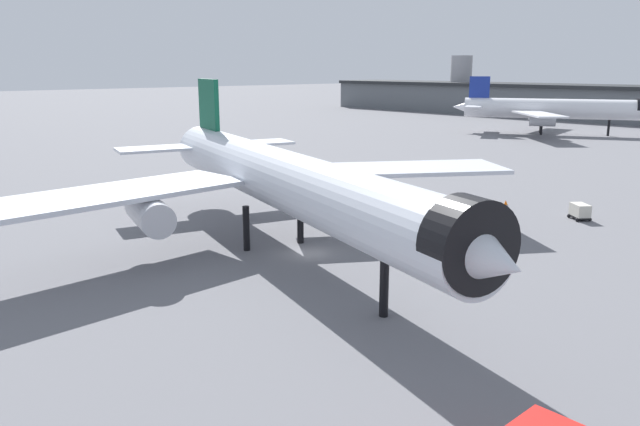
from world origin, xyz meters
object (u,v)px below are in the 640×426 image
at_px(airliner_far_taxiway, 550,109).
at_px(baggage_cart_trailing, 580,211).
at_px(airliner_near_gate, 282,180).
at_px(traffic_cone_near_nose, 506,202).

bearing_deg(airliner_far_taxiway, baggage_cart_trailing, -90.39).
xyz_separation_m(airliner_near_gate, airliner_far_taxiway, (-39.02, 116.81, -0.45)).
xyz_separation_m(airliner_far_taxiway, traffic_cone_near_nose, (40.94, -82.65, -6.17)).
bearing_deg(baggage_cart_trailing, airliner_far_taxiway, 156.52).
xyz_separation_m(airliner_near_gate, traffic_cone_near_nose, (1.92, 34.16, -6.62)).
relative_size(airliner_far_taxiway, baggage_cart_trailing, 15.67).
bearing_deg(airliner_near_gate, traffic_cone_near_nose, 100.35).
xyz_separation_m(baggage_cart_trailing, traffic_cone_near_nose, (-9.99, 0.47, -0.68)).
height_order(airliner_far_taxiway, baggage_cart_trailing, airliner_far_taxiway).
relative_size(airliner_far_taxiway, traffic_cone_near_nose, 77.04).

